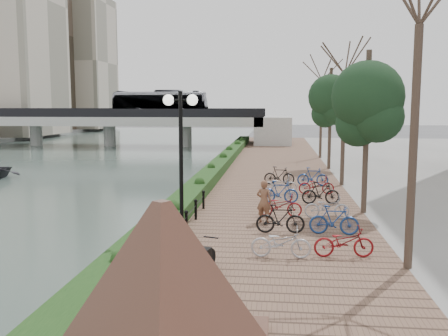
# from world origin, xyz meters

# --- Properties ---
(ground) EXTENTS (220.00, 220.00, 0.00)m
(ground) POSITION_xyz_m (0.00, 0.00, 0.00)
(ground) COLOR #59595B
(ground) RESTS_ON ground
(river_water) EXTENTS (30.00, 130.00, 0.02)m
(river_water) POSITION_xyz_m (-15.00, 25.00, 0.01)
(river_water) COLOR #44564B
(river_water) RESTS_ON ground
(promenade) EXTENTS (8.00, 75.00, 0.50)m
(promenade) POSITION_xyz_m (4.00, 17.50, 0.25)
(promenade) COLOR brown
(promenade) RESTS_ON ground
(hedge) EXTENTS (1.10, 56.00, 0.60)m
(hedge) POSITION_xyz_m (0.60, 20.00, 0.80)
(hedge) COLOR #133614
(hedge) RESTS_ON promenade
(chain_fence) EXTENTS (0.10, 14.10, 0.70)m
(chain_fence) POSITION_xyz_m (1.40, 2.00, 0.85)
(chain_fence) COLOR black
(chain_fence) RESTS_ON promenade
(granite_monument) EXTENTS (4.48, 4.48, 2.83)m
(granite_monument) POSITION_xyz_m (2.61, -3.69, 1.94)
(granite_monument) COLOR #45291D
(granite_monument) RESTS_ON promenade
(lamppost) EXTENTS (1.02, 0.32, 4.75)m
(lamppost) POSITION_xyz_m (1.67, 2.79, 3.94)
(lamppost) COLOR black
(lamppost) RESTS_ON promenade
(motorcycle) EXTENTS (0.82, 1.44, 0.86)m
(motorcycle) POSITION_xyz_m (2.53, 0.96, 0.93)
(motorcycle) COLOR black
(motorcycle) RESTS_ON promenade
(pedestrian) EXTENTS (0.67, 0.55, 1.60)m
(pedestrian) POSITION_xyz_m (4.00, 6.81, 1.30)
(pedestrian) COLOR brown
(pedestrian) RESTS_ON promenade
(bicycle_parking) EXTENTS (2.40, 14.69, 1.00)m
(bicycle_parking) POSITION_xyz_m (5.50, 9.06, 0.97)
(bicycle_parking) COLOR #B7B7BC
(bicycle_parking) RESTS_ON promenade
(street_trees) EXTENTS (3.20, 37.12, 6.80)m
(street_trees) POSITION_xyz_m (8.00, 12.68, 3.69)
(street_trees) COLOR #382821
(street_trees) RESTS_ON promenade
(bridge) EXTENTS (36.00, 10.77, 6.50)m
(bridge) POSITION_xyz_m (-13.74, 45.00, 3.37)
(bridge) COLOR #AFAEA9
(bridge) RESTS_ON ground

